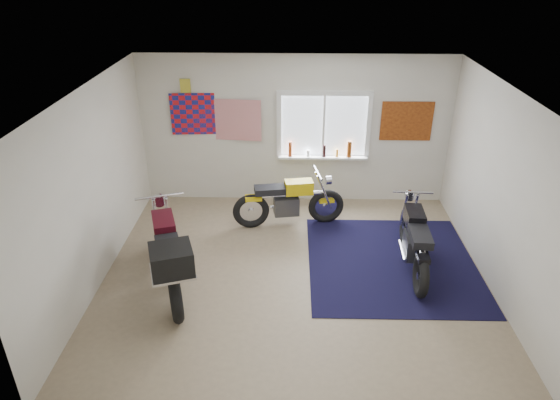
{
  "coord_description": "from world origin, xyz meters",
  "views": [
    {
      "loc": [
        -0.05,
        -5.99,
        4.29
      ],
      "look_at": [
        -0.22,
        0.4,
        1.03
      ],
      "focal_mm": 32.0,
      "sensor_mm": 36.0,
      "label": 1
    }
  ],
  "objects_px": {
    "navy_rug": "(391,262)",
    "yellow_triumph": "(288,202)",
    "maroon_tourer": "(168,255)",
    "black_chrome_bike": "(414,241)"
  },
  "relations": [
    {
      "from": "black_chrome_bike",
      "to": "maroon_tourer",
      "type": "height_order",
      "value": "maroon_tourer"
    },
    {
      "from": "navy_rug",
      "to": "black_chrome_bike",
      "type": "relative_size",
      "value": 1.32
    },
    {
      "from": "yellow_triumph",
      "to": "black_chrome_bike",
      "type": "xyz_separation_m",
      "value": [
        1.85,
        -1.22,
        0.02
      ]
    },
    {
      "from": "navy_rug",
      "to": "yellow_triumph",
      "type": "distance_m",
      "value": 1.99
    },
    {
      "from": "navy_rug",
      "to": "maroon_tourer",
      "type": "xyz_separation_m",
      "value": [
        -3.17,
        -0.78,
        0.59
      ]
    },
    {
      "from": "black_chrome_bike",
      "to": "maroon_tourer",
      "type": "xyz_separation_m",
      "value": [
        -3.44,
        -0.7,
        0.15
      ]
    },
    {
      "from": "black_chrome_bike",
      "to": "maroon_tourer",
      "type": "bearing_deg",
      "value": 104.36
    },
    {
      "from": "navy_rug",
      "to": "yellow_triumph",
      "type": "height_order",
      "value": "yellow_triumph"
    },
    {
      "from": "navy_rug",
      "to": "black_chrome_bike",
      "type": "xyz_separation_m",
      "value": [
        0.27,
        -0.08,
        0.44
      ]
    },
    {
      "from": "maroon_tourer",
      "to": "yellow_triumph",
      "type": "bearing_deg",
      "value": -58.36
    }
  ]
}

